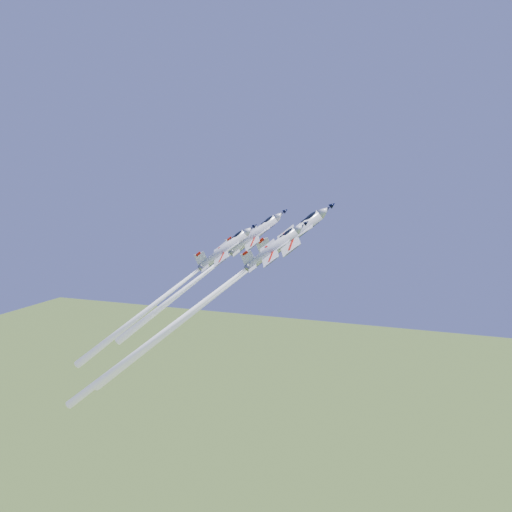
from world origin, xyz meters
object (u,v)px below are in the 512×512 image
(jet_left, at_px, (204,274))
(jet_right, at_px, (188,313))
(jet_lead, at_px, (215,295))
(jet_slot, at_px, (168,294))

(jet_left, xyz_separation_m, jet_right, (2.30, -11.58, -5.39))
(jet_lead, height_order, jet_right, jet_lead)
(jet_slot, bearing_deg, jet_right, 31.58)
(jet_slot, bearing_deg, jet_lead, 105.99)
(jet_left, distance_m, jet_slot, 8.90)
(jet_lead, bearing_deg, jet_right, -28.11)
(jet_left, relative_size, jet_right, 0.79)
(jet_lead, height_order, jet_slot, jet_lead)
(jet_right, bearing_deg, jet_lead, 151.89)
(jet_right, distance_m, jet_slot, 8.32)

